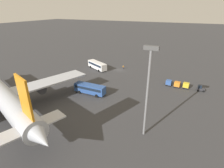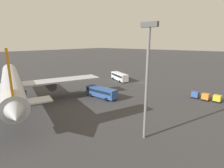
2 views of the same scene
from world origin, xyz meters
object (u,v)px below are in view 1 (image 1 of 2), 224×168
at_px(cargo_cart_blue, 169,82).
at_px(baggage_tug, 200,88).
at_px(cargo_cart_yellow, 186,85).
at_px(worker_person, 123,67).
at_px(cargo_cart_orange, 177,84).
at_px(shuttle_bus_near, 97,65).
at_px(shuttle_bus_far, 90,88).

bearing_deg(cargo_cart_blue, baggage_tug, 179.63).
xyz_separation_m(cargo_cart_yellow, cargo_cart_blue, (5.81, 0.02, 0.00)).
height_order(worker_person, cargo_cart_blue, cargo_cart_blue).
xyz_separation_m(cargo_cart_yellow, cargo_cart_orange, (2.91, 0.39, 0.00)).
bearing_deg(shuttle_bus_near, shuttle_bus_far, 141.11).
bearing_deg(baggage_tug, cargo_cart_orange, -6.32).
bearing_deg(worker_person, cargo_cart_blue, 154.67).
distance_m(cargo_cart_yellow, cargo_cart_orange, 2.93).
height_order(shuttle_bus_near, shuttle_bus_far, shuttle_bus_near).
xyz_separation_m(shuttle_bus_near, cargo_cart_blue, (-32.56, 5.22, -0.80)).
bearing_deg(cargo_cart_blue, shuttle_bus_far, 38.15).
distance_m(shuttle_bus_near, baggage_tug, 43.27).
relative_size(cargo_cart_yellow, cargo_cart_orange, 1.00).
relative_size(baggage_tug, worker_person, 1.48).
distance_m(shuttle_bus_far, cargo_cart_blue, 28.49).
relative_size(baggage_tug, cargo_cart_orange, 1.19).
relative_size(worker_person, cargo_cart_blue, 0.81).
xyz_separation_m(shuttle_bus_near, shuttle_bus_far, (-10.16, 22.82, -0.11)).
distance_m(shuttle_bus_near, cargo_cart_orange, 35.91).
relative_size(shuttle_bus_near, shuttle_bus_far, 1.08).
xyz_separation_m(worker_person, cargo_cart_yellow, (-27.58, 10.28, 0.32)).
relative_size(shuttle_bus_far, worker_person, 6.05).
xyz_separation_m(shuttle_bus_far, baggage_tug, (-32.76, -17.53, -0.94)).
xyz_separation_m(cargo_cart_orange, cargo_cart_blue, (2.91, -0.36, 0.00)).
bearing_deg(shuttle_bus_far, cargo_cart_yellow, -147.64).
relative_size(shuttle_bus_near, cargo_cart_blue, 5.25).
bearing_deg(shuttle_bus_near, cargo_cart_blue, -162.02).
bearing_deg(cargo_cart_orange, baggage_tug, -177.74).
xyz_separation_m(shuttle_bus_near, worker_person, (-10.79, -5.08, -1.12)).
bearing_deg(baggage_tug, cargo_cart_yellow, -9.73).
distance_m(baggage_tug, cargo_cart_orange, 7.47).
height_order(cargo_cart_yellow, cargo_cart_blue, same).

